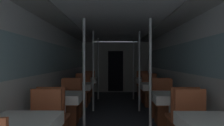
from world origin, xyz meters
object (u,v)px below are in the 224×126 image
at_px(chair_left_far_2, 82,96).
at_px(chair_right_far_3, 143,89).
at_px(support_pole_left_1, 84,76).
at_px(support_pole_left_3, 98,69).
at_px(chair_left_far_3, 89,88).
at_px(dining_table_left_2, 78,87).
at_px(dining_table_left_3, 87,81).
at_px(support_pole_right_3, 134,69).
at_px(dining_table_right_2, 154,87).
at_px(support_pole_right_2, 139,71).
at_px(chair_left_near_3, 84,93).
at_px(chair_left_near_2, 74,104).
at_px(support_pole_right_1, 150,76).
at_px(chair_right_far_2, 151,96).
at_px(dining_table_right_3, 145,81).
at_px(support_pole_left_2, 93,71).
at_px(chair_right_far_1, 164,110).
at_px(chair_right_near_2, 159,104).
at_px(chair_right_near_3, 148,93).
at_px(dining_table_right_1, 172,99).
at_px(chair_left_far_1, 69,110).
at_px(dining_table_left_1, 63,99).

height_order(chair_left_far_2, chair_right_far_3, same).
height_order(support_pole_left_1, support_pole_left_3, same).
bearing_deg(chair_left_far_3, dining_table_left_2, 90.00).
xyz_separation_m(dining_table_left_2, chair_right_far_3, (2.03, 2.36, -0.34)).
height_order(support_pole_left_1, dining_table_left_3, support_pole_left_1).
bearing_deg(support_pole_left_1, support_pole_right_3, 70.74).
bearing_deg(dining_table_right_2, chair_left_far_3, 130.62).
xyz_separation_m(dining_table_left_2, support_pole_right_3, (1.63, 1.76, 0.43)).
xyz_separation_m(support_pole_left_3, support_pole_right_2, (1.23, -1.76, 0.00)).
bearing_deg(chair_left_near_3, chair_left_near_2, -90.00).
xyz_separation_m(dining_table_left_2, chair_left_far_2, (-0.00, 0.60, -0.34)).
distance_m(dining_table_left_3, support_pole_right_1, 3.91).
relative_size(chair_right_far_2, dining_table_right_3, 1.28).
relative_size(support_pole_left_2, chair_left_near_3, 2.25).
height_order(chair_left_far_3, chair_right_far_3, same).
height_order(support_pole_left_1, chair_left_far_3, support_pole_left_1).
bearing_deg(chair_right_far_1, support_pole_left_2, -35.51).
distance_m(support_pole_left_1, chair_left_far_3, 4.22).
relative_size(chair_left_near_3, chair_right_near_2, 1.00).
bearing_deg(dining_table_right_2, support_pole_right_3, 102.71).
bearing_deg(chair_left_far_2, dining_table_left_3, -90.00).
distance_m(chair_left_near_2, chair_right_near_2, 2.03).
xyz_separation_m(chair_left_far_2, chair_right_far_3, (2.03, 1.76, 0.00)).
bearing_deg(dining_table_left_3, dining_table_left_2, -90.00).
bearing_deg(chair_left_far_2, chair_right_far_3, -138.99).
bearing_deg(support_pole_right_1, chair_left_far_2, 124.59).
relative_size(chair_right_near_3, support_pole_right_3, 0.44).
distance_m(chair_left_near_2, chair_left_far_3, 2.96).
bearing_deg(chair_right_far_3, dining_table_left_3, 16.49).
height_order(chair_left_near_2, support_pole_left_2, support_pole_left_2).
height_order(dining_table_right_1, chair_right_far_1, chair_right_far_1).
distance_m(chair_left_near_2, support_pole_left_2, 1.06).
relative_size(chair_left_far_2, chair_right_far_1, 1.00).
xyz_separation_m(chair_left_far_3, dining_table_right_1, (2.03, -4.13, 0.34)).
distance_m(support_pole_left_1, dining_table_left_2, 1.86).
bearing_deg(dining_table_left_2, chair_left_far_1, -90.00).
xyz_separation_m(dining_table_right_2, chair_right_far_2, (0.00, 0.60, -0.34)).
height_order(chair_right_far_1, dining_table_right_2, chair_right_far_1).
bearing_deg(dining_table_left_2, support_pole_left_2, 0.00).
bearing_deg(chair_right_far_3, chair_left_near_3, 30.63).
relative_size(support_pole_left_3, chair_right_near_3, 2.25).
bearing_deg(dining_table_left_2, chair_left_far_3, 90.00).
bearing_deg(support_pole_left_2, support_pole_left_3, 90.00).
relative_size(chair_left_far_3, chair_right_near_2, 1.00).
height_order(dining_table_right_2, support_pole_right_3, support_pole_right_3).
height_order(support_pole_right_1, chair_right_far_3, support_pole_right_1).
bearing_deg(dining_table_left_1, chair_right_far_1, 16.49).
xyz_separation_m(support_pole_left_1, chair_left_near_3, (-0.40, 2.93, -0.77)).
xyz_separation_m(dining_table_left_1, chair_right_far_1, (2.03, 0.60, -0.34)).
height_order(chair_left_near_3, dining_table_right_1, chair_left_near_3).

